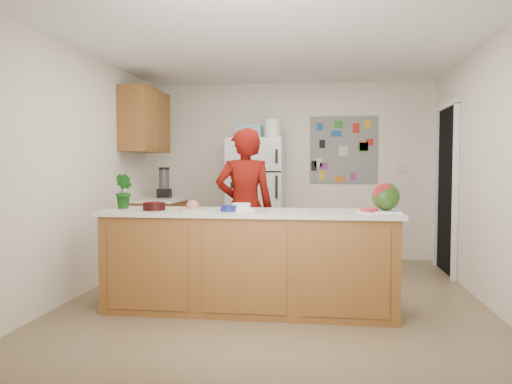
# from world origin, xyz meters

# --- Properties ---
(floor) EXTENTS (4.00, 4.50, 0.02)m
(floor) POSITION_xyz_m (0.00, 0.00, -0.01)
(floor) COLOR brown
(floor) RESTS_ON ground
(wall_back) EXTENTS (4.00, 0.02, 2.50)m
(wall_back) POSITION_xyz_m (0.00, 2.26, 1.25)
(wall_back) COLOR beige
(wall_back) RESTS_ON ground
(wall_left) EXTENTS (0.02, 4.50, 2.50)m
(wall_left) POSITION_xyz_m (-2.01, 0.00, 1.25)
(wall_left) COLOR beige
(wall_left) RESTS_ON ground
(wall_right) EXTENTS (0.02, 4.50, 2.50)m
(wall_right) POSITION_xyz_m (2.01, 0.00, 1.25)
(wall_right) COLOR beige
(wall_right) RESTS_ON ground
(ceiling) EXTENTS (4.00, 4.50, 0.02)m
(ceiling) POSITION_xyz_m (0.00, 0.00, 2.51)
(ceiling) COLOR white
(ceiling) RESTS_ON wall_back
(doorway) EXTENTS (0.03, 0.85, 2.04)m
(doorway) POSITION_xyz_m (1.99, 1.45, 1.02)
(doorway) COLOR black
(doorway) RESTS_ON ground
(peninsula_base) EXTENTS (2.60, 0.62, 0.88)m
(peninsula_base) POSITION_xyz_m (-0.20, -0.50, 0.44)
(peninsula_base) COLOR brown
(peninsula_base) RESTS_ON floor
(peninsula_top) EXTENTS (2.68, 0.70, 0.04)m
(peninsula_top) POSITION_xyz_m (-0.20, -0.50, 0.90)
(peninsula_top) COLOR silver
(peninsula_top) RESTS_ON peninsula_base
(side_counter_base) EXTENTS (0.60, 0.80, 0.86)m
(side_counter_base) POSITION_xyz_m (-1.69, 1.35, 0.43)
(side_counter_base) COLOR brown
(side_counter_base) RESTS_ON floor
(side_counter_top) EXTENTS (0.64, 0.84, 0.04)m
(side_counter_top) POSITION_xyz_m (-1.69, 1.35, 0.88)
(side_counter_top) COLOR silver
(side_counter_top) RESTS_ON side_counter_base
(upper_cabinets) EXTENTS (0.35, 1.00, 0.80)m
(upper_cabinets) POSITION_xyz_m (-1.82, 1.30, 1.90)
(upper_cabinets) COLOR brown
(upper_cabinets) RESTS_ON wall_left
(refrigerator) EXTENTS (0.75, 0.70, 1.70)m
(refrigerator) POSITION_xyz_m (-0.45, 1.88, 0.85)
(refrigerator) COLOR silver
(refrigerator) RESTS_ON floor
(fridge_top_bin) EXTENTS (0.35, 0.28, 0.18)m
(fridge_top_bin) POSITION_xyz_m (-0.55, 1.88, 1.79)
(fridge_top_bin) COLOR #5999B2
(fridge_top_bin) RESTS_ON refrigerator
(photo_collage) EXTENTS (0.95, 0.01, 0.95)m
(photo_collage) POSITION_xyz_m (0.75, 2.24, 1.55)
(photo_collage) COLOR slate
(photo_collage) RESTS_ON wall_back
(person) EXTENTS (0.71, 0.54, 1.73)m
(person) POSITION_xyz_m (-0.38, 0.41, 0.87)
(person) COLOR #620C06
(person) RESTS_ON floor
(blender_appliance) EXTENTS (0.13, 0.13, 0.38)m
(blender_appliance) POSITION_xyz_m (-1.64, 1.49, 1.09)
(blender_appliance) COLOR black
(blender_appliance) RESTS_ON side_counter_top
(cutting_board) EXTENTS (0.40, 0.31, 0.01)m
(cutting_board) POSITION_xyz_m (0.95, -0.47, 0.93)
(cutting_board) COLOR silver
(cutting_board) RESTS_ON peninsula_top
(watermelon) EXTENTS (0.24, 0.24, 0.24)m
(watermelon) POSITION_xyz_m (1.01, -0.45, 1.05)
(watermelon) COLOR #2B5C10
(watermelon) RESTS_ON cutting_board
(watermelon_slice) EXTENTS (0.16, 0.16, 0.02)m
(watermelon_slice) POSITION_xyz_m (0.86, -0.52, 0.94)
(watermelon_slice) COLOR red
(watermelon_slice) RESTS_ON cutting_board
(cherry_bowl) EXTENTS (0.21, 0.21, 0.07)m
(cherry_bowl) POSITION_xyz_m (-1.06, -0.58, 0.96)
(cherry_bowl) COLOR black
(cherry_bowl) RESTS_ON peninsula_top
(white_bowl) EXTENTS (0.19, 0.19, 0.06)m
(white_bowl) POSITION_xyz_m (-0.29, -0.42, 0.95)
(white_bowl) COLOR silver
(white_bowl) RESTS_ON peninsula_top
(cobalt_bowl) EXTENTS (0.16, 0.16, 0.05)m
(cobalt_bowl) POSITION_xyz_m (-0.37, -0.59, 0.95)
(cobalt_bowl) COLOR navy
(cobalt_bowl) RESTS_ON peninsula_top
(plate) EXTENTS (0.31, 0.31, 0.02)m
(plate) POSITION_xyz_m (-0.72, -0.51, 0.93)
(plate) COLOR #BEB590
(plate) RESTS_ON peninsula_top
(paper_towel) EXTENTS (0.19, 0.18, 0.02)m
(paper_towel) POSITION_xyz_m (-0.23, -0.51, 0.93)
(paper_towel) COLOR silver
(paper_towel) RESTS_ON peninsula_top
(keys) EXTENTS (0.11, 0.08, 0.01)m
(keys) POSITION_xyz_m (0.84, -0.63, 0.93)
(keys) COLOR slate
(keys) RESTS_ON peninsula_top
(potted_plant) EXTENTS (0.23, 0.22, 0.33)m
(potted_plant) POSITION_xyz_m (-1.40, -0.45, 1.08)
(potted_plant) COLOR #10480D
(potted_plant) RESTS_ON peninsula_top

